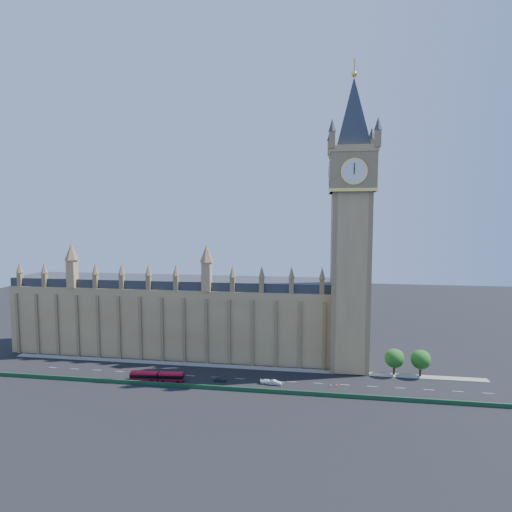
# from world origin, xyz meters

# --- Properties ---
(ground) EXTENTS (400.00, 400.00, 0.00)m
(ground) POSITION_xyz_m (0.00, 0.00, 0.00)
(ground) COLOR black
(ground) RESTS_ON ground
(palace_westminster) EXTENTS (120.00, 20.00, 28.00)m
(palace_westminster) POSITION_xyz_m (-25.00, 22.00, 13.86)
(palace_westminster) COLOR #A37C4F
(palace_westminster) RESTS_ON ground
(elizabeth_tower) EXTENTS (20.59, 20.59, 105.00)m
(elizabeth_tower) POSITION_xyz_m (38.00, 13.99, 54.56)
(elizabeth_tower) COLOR #A37C4F
(elizabeth_tower) RESTS_ON ground
(bridge_parapet) EXTENTS (160.00, 0.60, 1.20)m
(bridge_parapet) POSITION_xyz_m (0.00, -9.00, 0.60)
(bridge_parapet) COLOR #1E4C2D
(bridge_parapet) RESTS_ON ground
(kerb_north) EXTENTS (160.00, 3.00, 0.16)m
(kerb_north) POSITION_xyz_m (0.00, 9.50, 0.08)
(kerb_north) COLOR gray
(kerb_north) RESTS_ON ground
(tree_east_near) EXTENTS (6.00, 6.00, 8.50)m
(tree_east_near) POSITION_xyz_m (52.22, 10.08, 5.64)
(tree_east_near) COLOR #382619
(tree_east_near) RESTS_ON ground
(tree_east_far) EXTENTS (6.00, 6.00, 8.50)m
(tree_east_far) POSITION_xyz_m (60.22, 10.08, 5.64)
(tree_east_far) COLOR #382619
(tree_east_far) RESTS_ON ground
(red_bus) EXTENTS (16.56, 3.59, 2.79)m
(red_bus) POSITION_xyz_m (-20.89, -5.69, 1.47)
(red_bus) COLOR #B50C28
(red_bus) RESTS_ON ground
(car_grey) EXTENTS (3.97, 1.61, 1.35)m
(car_grey) POSITION_xyz_m (-1.73, -2.86, 0.68)
(car_grey) COLOR #404448
(car_grey) RESTS_ON ground
(car_silver) EXTENTS (4.31, 1.80, 1.38)m
(car_silver) POSITION_xyz_m (15.15, -3.09, 0.69)
(car_silver) COLOR #B8BCC1
(car_silver) RESTS_ON ground
(car_white) EXTENTS (4.56, 1.93, 1.31)m
(car_white) POSITION_xyz_m (13.01, -2.72, 0.66)
(car_white) COLOR white
(car_white) RESTS_ON ground
(cone_a) EXTENTS (0.57, 0.57, 0.70)m
(cone_a) POSITION_xyz_m (14.00, -0.68, 0.35)
(cone_a) COLOR black
(cone_a) RESTS_ON ground
(cone_b) EXTENTS (0.58, 0.58, 0.70)m
(cone_b) POSITION_xyz_m (33.44, -1.84, 0.35)
(cone_b) COLOR black
(cone_b) RESTS_ON ground
(cone_c) EXTENTS (0.54, 0.54, 0.69)m
(cone_c) POSITION_xyz_m (31.60, -1.98, 0.34)
(cone_c) COLOR black
(cone_c) RESTS_ON ground
(cone_d) EXTENTS (0.43, 0.43, 0.67)m
(cone_d) POSITION_xyz_m (17.56, -1.91, 0.33)
(cone_d) COLOR black
(cone_d) RESTS_ON ground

